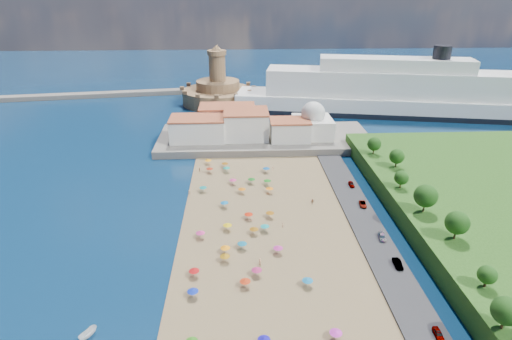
{
  "coord_description": "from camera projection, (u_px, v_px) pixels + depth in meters",
  "views": [
    {
      "loc": [
        -1.91,
        -100.06,
        63.1
      ],
      "look_at": [
        4.0,
        25.0,
        8.0
      ],
      "focal_mm": 30.0,
      "sensor_mm": 36.0,
      "label": 1
    }
  ],
  "objects": [
    {
      "name": "ground",
      "position": [
        246.0,
        234.0,
        116.98
      ],
      "size": [
        700.0,
        700.0,
        0.0
      ],
      "primitive_type": "plane",
      "color": "#071938",
      "rests_on": "ground"
    },
    {
      "name": "terrace",
      "position": [
        265.0,
        139.0,
        183.54
      ],
      "size": [
        90.0,
        36.0,
        3.0
      ],
      "primitive_type": "cube",
      "color": "#59544C",
      "rests_on": "ground"
    },
    {
      "name": "jetty",
      "position": [
        216.0,
        117.0,
        214.71
      ],
      "size": [
        18.0,
        70.0,
        2.4
      ],
      "primitive_type": "cube",
      "color": "#59544C",
      "rests_on": "ground"
    },
    {
      "name": "breakwater",
      "position": [
        53.0,
        97.0,
        251.58
      ],
      "size": [
        199.03,
        34.77,
        2.6
      ],
      "primitive_type": "cube",
      "rotation": [
        0.0,
        0.0,
        0.14
      ],
      "color": "#59544C",
      "rests_on": "ground"
    },
    {
      "name": "waterfront_buildings",
      "position": [
        234.0,
        124.0,
        181.0
      ],
      "size": [
        57.0,
        29.0,
        11.0
      ],
      "color": "silver",
      "rests_on": "terrace"
    },
    {
      "name": "domed_building",
      "position": [
        313.0,
        123.0,
        179.57
      ],
      "size": [
        16.0,
        16.0,
        15.0
      ],
      "color": "silver",
      "rests_on": "terrace"
    },
    {
      "name": "fortress",
      "position": [
        218.0,
        92.0,
        239.93
      ],
      "size": [
        40.0,
        40.0,
        32.4
      ],
      "color": "#926C49",
      "rests_on": "ground"
    },
    {
      "name": "cruise_ship",
      "position": [
        392.0,
        94.0,
        219.26
      ],
      "size": [
        162.3,
        53.6,
        35.13
      ],
      "color": "black",
      "rests_on": "ground"
    },
    {
      "name": "beach_parasols",
      "position": [
        242.0,
        253.0,
        105.11
      ],
      "size": [
        32.79,
        116.45,
        2.2
      ],
      "color": "gray",
      "rests_on": "beach"
    },
    {
      "name": "beachgoers",
      "position": [
        253.0,
        230.0,
        116.58
      ],
      "size": [
        39.92,
        94.09,
        1.89
      ],
      "color": "tan",
      "rests_on": "beach"
    },
    {
      "name": "parked_cars",
      "position": [
        379.0,
        231.0,
        115.74
      ],
      "size": [
        2.56,
        70.12,
        1.42
      ],
      "color": "gray",
      "rests_on": "promenade"
    },
    {
      "name": "hillside_trees",
      "position": [
        433.0,
        208.0,
        109.34
      ],
      "size": [
        13.03,
        104.23,
        8.04
      ],
      "color": "#382314",
      "rests_on": "hillside"
    }
  ]
}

